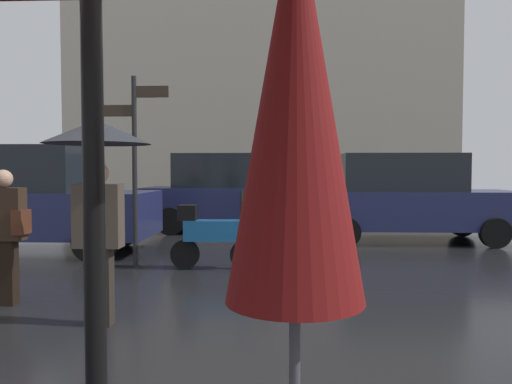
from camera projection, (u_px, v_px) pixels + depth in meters
folded_patio_umbrella_far at (295, 119)px, 1.51m from camera, size 0.44×0.44×2.39m
pedestrian_with_umbrella at (97, 161)px, 4.85m from camera, size 1.05×1.05×2.05m
pedestrian_with_bag at (6, 228)px, 5.63m from camera, size 0.48×0.24×1.56m
parked_scooter at (212, 234)px, 7.70m from camera, size 1.40×0.32×1.23m
parked_car_left at (28, 199)px, 9.25m from camera, size 4.57×1.96×2.00m
parked_car_right at (405, 198)px, 10.72m from camera, size 4.56×1.96×1.91m
parked_car_distant at (231, 192)px, 12.52m from camera, size 4.51×1.86×1.97m
street_signpost at (135, 152)px, 7.89m from camera, size 1.08×0.08×3.06m
building_block at (259, 36)px, 20.04m from camera, size 15.65×2.12×14.11m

